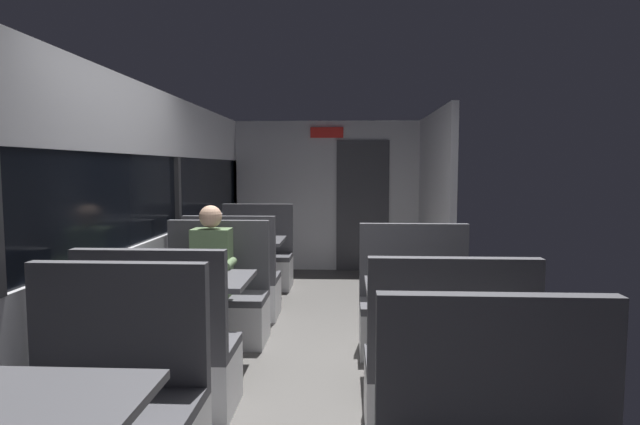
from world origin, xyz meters
name	(u,v)px	position (x,y,z in m)	size (l,w,h in m)	color
ground_plane	(306,378)	(0.00, 0.00, -0.01)	(3.30, 9.20, 0.02)	#514F4C
carriage_window_panel_left	(116,231)	(-1.45, 0.00, 1.11)	(0.09, 8.48, 2.30)	#B2B2B7
carriage_end_bulkhead	(331,197)	(0.06, 4.19, 1.14)	(2.90, 0.11, 2.30)	#B2B2B7
carriage_aisle_panel_right	(434,201)	(1.45, 3.00, 1.15)	(0.08, 2.40, 2.30)	#B2B2B7
bench_near_window_facing_entry	(107,420)	(-0.89, -1.39, 0.33)	(0.95, 0.50, 1.10)	silver
dining_table_mid_window	(192,290)	(-0.89, 0.08, 0.64)	(0.90, 0.70, 0.74)	#9E9EA3
bench_mid_window_facing_end	(161,363)	(-0.89, -0.62, 0.33)	(0.95, 0.50, 1.10)	silver
bench_mid_window_facing_entry	(215,306)	(-0.89, 0.78, 0.33)	(0.95, 0.50, 1.10)	silver
dining_table_far_window	(246,248)	(-0.89, 2.24, 0.64)	(0.90, 0.70, 0.74)	#9E9EA3
bench_far_window_facing_end	(233,287)	(-0.89, 1.54, 0.33)	(0.95, 0.50, 1.10)	silver
bench_far_window_facing_entry	(256,263)	(-0.89, 2.94, 0.33)	(0.95, 0.50, 1.10)	silver
dining_table_rear_aisle	(428,300)	(0.89, -0.12, 0.64)	(0.90, 0.70, 0.74)	#9E9EA3
bench_rear_aisle_facing_end	(446,381)	(0.89, -0.82, 0.33)	(0.95, 0.50, 1.10)	silver
bench_rear_aisle_facing_entry	(415,315)	(0.89, 0.58, 0.33)	(0.95, 0.50, 1.10)	silver
seated_passenger	(213,285)	(-0.89, 0.70, 0.54)	(0.47, 0.55, 1.26)	#26262D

